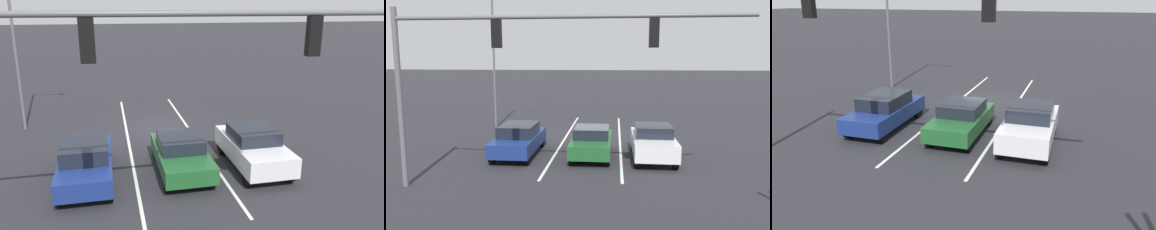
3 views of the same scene
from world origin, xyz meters
TOP-DOWN VIEW (x-y plane):
  - ground_plane at (0.00, 0.00)m, footprint 240.00×240.00m
  - lane_stripe_left_divider at (-1.61, 1.78)m, footprint 0.12×15.55m
  - lane_stripe_center_divider at (1.61, 1.78)m, footprint 0.12×15.55m
  - car_darkgreen_midlane_front at (-0.20, 5.61)m, footprint 1.86×4.23m
  - car_white_leftlane_front at (-3.09, 5.82)m, footprint 1.88×4.31m
  - car_navy_rightlane_front at (3.35, 5.67)m, footprint 1.85×4.53m
  - traffic_signal_gantry at (2.58, 10.54)m, footprint 12.27×0.37m
  - street_lamp_right_shoulder at (6.52, -1.24)m, footprint 2.24×0.24m

SIDE VIEW (x-z plane):
  - ground_plane at x=0.00m, z-range 0.00..0.00m
  - lane_stripe_left_divider at x=-1.61m, z-range 0.00..0.01m
  - lane_stripe_center_divider at x=1.61m, z-range 0.00..0.01m
  - car_darkgreen_midlane_front at x=-0.20m, z-range 0.02..1.44m
  - car_navy_rightlane_front at x=3.35m, z-range 0.02..1.55m
  - car_white_leftlane_front at x=-3.09m, z-range 0.03..1.64m
  - traffic_signal_gantry at x=2.58m, z-range 1.61..8.07m
  - street_lamp_right_shoulder at x=6.52m, z-range 0.67..9.46m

